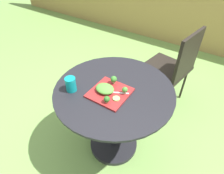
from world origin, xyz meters
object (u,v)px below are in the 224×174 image
object	(u,v)px
fork	(116,93)
salad_plate	(110,93)
drinking_glass	(71,85)
patio_chair	(175,65)

from	to	relation	value
fork	salad_plate	bearing A→B (deg)	-158.47
drinking_glass	fork	xyz separation A→B (m)	(0.29, 0.13, -0.03)
patio_chair	salad_plate	bearing A→B (deg)	-102.56
drinking_glass	fork	size ratio (longest dim) A/B	0.73
drinking_glass	fork	bearing A→B (deg)	24.84
drinking_glass	fork	world-z (taller)	drinking_glass
drinking_glass	patio_chair	bearing A→B (deg)	66.00
fork	patio_chair	bearing A→B (deg)	79.68
drinking_glass	salad_plate	bearing A→B (deg)	25.34
patio_chair	drinking_glass	xyz separation A→B (m)	(-0.45, -1.01, 0.23)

